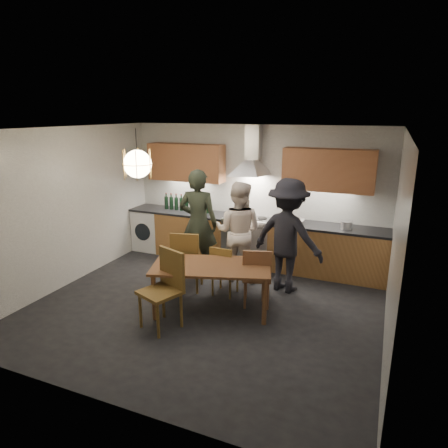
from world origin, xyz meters
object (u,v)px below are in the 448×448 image
at_px(dining_table, 211,270).
at_px(person_right, 288,236).
at_px(chair_front, 166,284).
at_px(stock_pot, 346,225).
at_px(person_left, 198,223).
at_px(wine_bottles, 187,203).
at_px(mixing_bowl, 296,221).
at_px(chair_back_left, 187,257).
at_px(person_mid, 238,231).

xyz_separation_m(dining_table, person_right, (0.82, 1.13, 0.29)).
distance_m(chair_front, stock_pot, 3.29).
height_order(person_left, wine_bottles, person_left).
relative_size(dining_table, chair_front, 1.75).
distance_m(mixing_bowl, stock_pot, 0.87).
xyz_separation_m(chair_back_left, stock_pot, (2.27, 1.51, 0.39)).
height_order(chair_back_left, person_right, person_right).
bearing_deg(wine_bottles, person_left, -52.15).
relative_size(dining_table, person_mid, 1.08).
bearing_deg(dining_table, chair_front, -140.20).
bearing_deg(person_right, dining_table, 67.93).
distance_m(dining_table, chair_front, 0.73).
distance_m(person_left, person_right, 1.59).
relative_size(dining_table, wine_bottles, 1.84).
distance_m(dining_table, wine_bottles, 2.57).
xyz_separation_m(dining_table, chair_front, (-0.39, -0.61, -0.02)).
distance_m(dining_table, person_right, 1.43).
height_order(person_mid, person_right, person_right).
relative_size(person_left, stock_pot, 10.30).
xyz_separation_m(dining_table, chair_back_left, (-0.64, 0.45, -0.05)).
relative_size(chair_back_left, chair_front, 0.95).
distance_m(person_mid, stock_pot, 1.84).
relative_size(person_mid, person_right, 0.93).
bearing_deg(dining_table, stock_pot, 32.74).
distance_m(person_left, stock_pot, 2.53).
height_order(dining_table, person_mid, person_mid).
relative_size(person_left, person_mid, 1.11).
xyz_separation_m(person_mid, wine_bottles, (-1.42, 0.81, 0.21)).
relative_size(chair_back_left, mixing_bowl, 3.38).
bearing_deg(person_right, stock_pot, -120.20).
height_order(chair_front, stock_pot, chair_front).
bearing_deg(wine_bottles, mixing_bowl, -1.46).
relative_size(chair_front, person_right, 0.58).
xyz_separation_m(person_left, stock_pot, (2.39, 0.82, 0.01)).
xyz_separation_m(chair_front, person_left, (-0.37, 1.75, 0.34)).
xyz_separation_m(mixing_bowl, stock_pot, (0.87, -0.04, 0.03)).
distance_m(chair_back_left, stock_pot, 2.75).
height_order(chair_back_left, mixing_bowl, chair_back_left).
relative_size(dining_table, person_right, 1.01).
distance_m(chair_front, person_right, 2.15).
height_order(chair_back_left, person_left, person_left).
bearing_deg(chair_front, dining_table, 78.39).
xyz_separation_m(person_mid, stock_pot, (1.69, 0.71, 0.11)).
height_order(chair_back_left, person_mid, person_mid).
height_order(person_right, stock_pot, person_right).
distance_m(mixing_bowl, wine_bottles, 2.24).
bearing_deg(person_left, person_mid, -177.22).
height_order(dining_table, person_left, person_left).
distance_m(dining_table, chair_back_left, 0.79).
bearing_deg(stock_pot, person_mid, -157.26).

